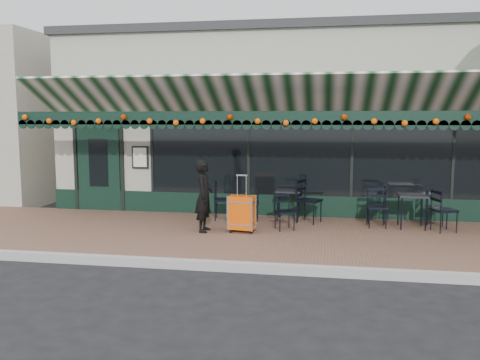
% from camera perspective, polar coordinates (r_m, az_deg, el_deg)
% --- Properties ---
extents(ground, '(80.00, 80.00, 0.00)m').
position_cam_1_polar(ground, '(8.32, 3.59, -10.23)').
color(ground, black).
rests_on(ground, ground).
extents(sidewalk, '(18.00, 4.00, 0.15)m').
position_cam_1_polar(sidewalk, '(10.22, 4.82, -6.54)').
color(sidewalk, brown).
rests_on(sidewalk, ground).
extents(curb, '(18.00, 0.16, 0.15)m').
position_cam_1_polar(curb, '(8.23, 3.53, -9.89)').
color(curb, '#9E9E99').
rests_on(curb, ground).
extents(restaurant_building, '(12.00, 9.60, 4.50)m').
position_cam_1_polar(restaurant_building, '(15.77, 6.78, 6.25)').
color(restaurant_building, '#9E9889').
rests_on(restaurant_building, ground).
extents(woman, '(0.36, 0.54, 1.47)m').
position_cam_1_polar(woman, '(10.35, -4.04, -1.78)').
color(woman, black).
rests_on(woman, sidewalk).
extents(suitcase, '(0.54, 0.35, 1.17)m').
position_cam_1_polar(suitcase, '(10.30, 0.20, -3.76)').
color(suitcase, '#E24D07').
rests_on(suitcase, sidewalk).
extents(cafe_table_a, '(0.58, 0.58, 0.72)m').
position_cam_1_polar(cafe_table_a, '(11.26, 18.79, -1.91)').
color(cafe_table_a, black).
rests_on(cafe_table_a, sidewalk).
extents(cafe_table_b, '(0.55, 0.55, 0.68)m').
position_cam_1_polar(cafe_table_b, '(11.64, 5.47, -1.47)').
color(cafe_table_b, black).
rests_on(cafe_table_b, sidewalk).
extents(chair_a_left, '(0.43, 0.43, 0.84)m').
position_cam_1_polar(chair_a_left, '(11.62, 15.08, -2.62)').
color(chair_a_left, black).
rests_on(chair_a_left, sidewalk).
extents(chair_a_right, '(0.42, 0.42, 0.76)m').
position_cam_1_polar(chair_a_right, '(11.79, 21.02, -2.92)').
color(chair_a_right, black).
rests_on(chair_a_right, sidewalk).
extents(chair_a_front, '(0.45, 0.45, 0.84)m').
position_cam_1_polar(chair_a_front, '(11.17, 15.11, -3.01)').
color(chair_a_front, black).
rests_on(chair_a_front, sidewalk).
extents(chair_a_extra, '(0.55, 0.55, 0.87)m').
position_cam_1_polar(chair_a_extra, '(11.15, 21.96, -3.21)').
color(chair_a_extra, black).
rests_on(chair_a_extra, sidewalk).
extents(chair_b_left, '(0.42, 0.42, 0.76)m').
position_cam_1_polar(chair_b_left, '(11.46, 1.19, -2.72)').
color(chair_b_left, black).
rests_on(chair_b_left, sidewalk).
extents(chair_b_right, '(0.63, 0.63, 0.97)m').
position_cam_1_polar(chair_b_right, '(11.35, 7.78, -2.35)').
color(chair_b_right, black).
rests_on(chair_b_right, sidewalk).
extents(chair_b_front, '(0.50, 0.50, 0.75)m').
position_cam_1_polar(chair_b_front, '(10.56, 5.03, -3.61)').
color(chair_b_front, black).
rests_on(chair_b_front, sidewalk).
extents(chair_solo, '(0.50, 0.50, 0.89)m').
position_cam_1_polar(chair_solo, '(11.58, -1.83, -2.29)').
color(chair_solo, black).
rests_on(chair_solo, sidewalk).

